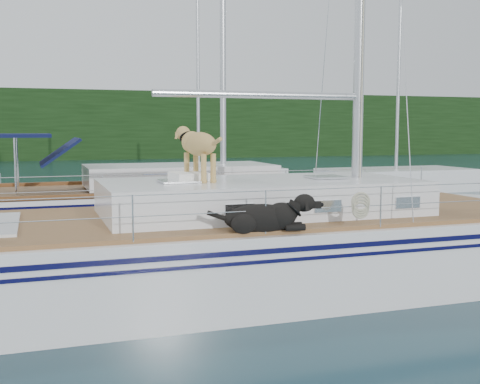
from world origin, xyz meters
name	(u,v)px	position (x,y,z in m)	size (l,w,h in m)	color
ground	(215,291)	(0.00, 0.00, 0.00)	(120.00, 120.00, 0.00)	black
tree_line	(67,125)	(0.00, 45.00, 3.00)	(90.00, 3.00, 6.00)	black
shore_bank	(67,152)	(0.00, 46.20, 0.60)	(92.00, 1.00, 1.20)	#595147
main_sailboat	(220,250)	(0.09, 0.00, 0.68)	(12.00, 3.87, 14.01)	silver
neighbor_sailboat	(139,208)	(-0.26, 6.07, 0.63)	(11.00, 3.50, 13.30)	silver
bg_boat_center	(199,180)	(4.00, 16.00, 0.45)	(7.20, 3.00, 11.65)	silver
bg_boat_east	(396,180)	(12.00, 13.00, 0.46)	(6.40, 3.00, 11.65)	silver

